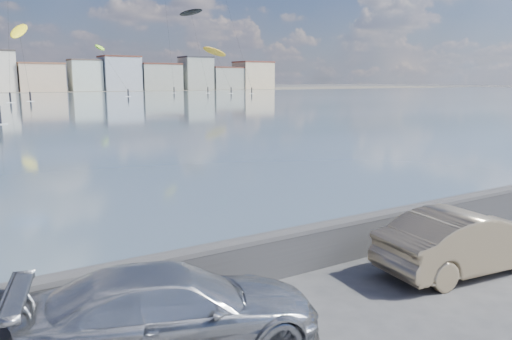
# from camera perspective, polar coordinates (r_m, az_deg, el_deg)

# --- Properties ---
(ground) EXTENTS (700.00, 700.00, 0.00)m
(ground) POSITION_cam_1_polar(r_m,az_deg,el_deg) (9.08, 8.57, -18.41)
(ground) COLOR #333335
(ground) RESTS_ON ground
(seawall) EXTENTS (400.00, 0.36, 1.08)m
(seawall) POSITION_cam_1_polar(r_m,az_deg,el_deg) (10.83, -0.83, -10.03)
(seawall) COLOR #28282B
(seawall) RESTS_ON ground
(car_silver) EXTENTS (5.17, 3.11, 1.40)m
(car_silver) POSITION_cam_1_polar(r_m,az_deg,el_deg) (8.40, -9.42, -15.56)
(car_silver) COLOR #AEB1B6
(car_silver) RESTS_ON ground
(car_champagne) EXTENTS (4.51, 2.02, 1.44)m
(car_champagne) POSITION_cam_1_polar(r_m,az_deg,el_deg) (12.45, 22.91, -7.47)
(car_champagne) COLOR tan
(car_champagne) RESTS_ON ground
(kitesurfer_3) EXTENTS (10.57, 10.81, 15.22)m
(kitesurfer_3) POSITION_cam_1_polar(r_m,az_deg,el_deg) (163.73, -4.73, 13.28)
(kitesurfer_3) COLOR #BF8C19
(kitesurfer_3) RESTS_ON ground
(kitesurfer_4) EXTENTS (5.97, 17.90, 17.17)m
(kitesurfer_4) POSITION_cam_1_polar(r_m,az_deg,el_deg) (123.32, -25.45, 14.05)
(kitesurfer_4) COLOR yellow
(kitesurfer_4) RESTS_ON ground
(kitesurfer_9) EXTENTS (7.05, 16.35, 14.11)m
(kitesurfer_9) POSITION_cam_1_polar(r_m,az_deg,el_deg) (141.64, -17.40, 13.16)
(kitesurfer_9) COLOR #8CD826
(kitesurfer_9) RESTS_ON ground
(kitesurfer_12) EXTENTS (6.57, 13.26, 26.87)m
(kitesurfer_12) POSITION_cam_1_polar(r_m,az_deg,el_deg) (168.10, -7.44, 17.33)
(kitesurfer_12) COLOR black
(kitesurfer_12) RESTS_ON ground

